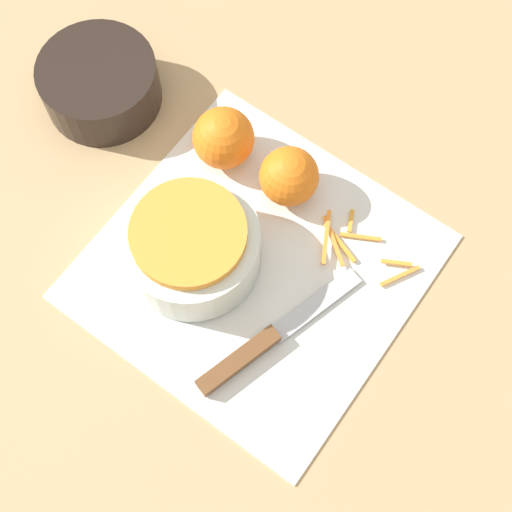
{
  "coord_description": "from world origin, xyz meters",
  "views": [
    {
      "loc": [
        -0.25,
        -0.18,
        0.82
      ],
      "look_at": [
        0.0,
        0.0,
        0.04
      ],
      "focal_mm": 50.0,
      "sensor_mm": 36.0,
      "label": 1
    }
  ],
  "objects_px": {
    "bowl_speckled": "(191,245)",
    "bowl_dark": "(100,84)",
    "knife": "(254,349)",
    "orange_right": "(289,176)",
    "orange_left": "(223,138)"
  },
  "relations": [
    {
      "from": "bowl_dark",
      "to": "knife",
      "type": "distance_m",
      "value": 0.41
    },
    {
      "from": "bowl_speckled",
      "to": "orange_left",
      "type": "relative_size",
      "value": 2.09
    },
    {
      "from": "bowl_speckled",
      "to": "orange_right",
      "type": "distance_m",
      "value": 0.15
    },
    {
      "from": "bowl_dark",
      "to": "knife",
      "type": "relative_size",
      "value": 0.67
    },
    {
      "from": "bowl_speckled",
      "to": "bowl_dark",
      "type": "bearing_deg",
      "value": 64.56
    },
    {
      "from": "bowl_dark",
      "to": "orange_left",
      "type": "distance_m",
      "value": 0.19
    },
    {
      "from": "orange_left",
      "to": "orange_right",
      "type": "xyz_separation_m",
      "value": [
        0.0,
        -0.1,
        -0.0
      ]
    },
    {
      "from": "orange_right",
      "to": "knife",
      "type": "bearing_deg",
      "value": -155.54
    },
    {
      "from": "bowl_dark",
      "to": "orange_left",
      "type": "height_order",
      "value": "orange_left"
    },
    {
      "from": "bowl_dark",
      "to": "orange_right",
      "type": "height_order",
      "value": "orange_right"
    },
    {
      "from": "orange_left",
      "to": "orange_right",
      "type": "relative_size",
      "value": 1.06
    },
    {
      "from": "bowl_speckled",
      "to": "orange_right",
      "type": "bearing_deg",
      "value": -15.53
    },
    {
      "from": "bowl_speckled",
      "to": "knife",
      "type": "bearing_deg",
      "value": -111.3
    },
    {
      "from": "orange_right",
      "to": "bowl_speckled",
      "type": "bearing_deg",
      "value": 164.47
    },
    {
      "from": "bowl_dark",
      "to": "orange_right",
      "type": "relative_size",
      "value": 2.09
    }
  ]
}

